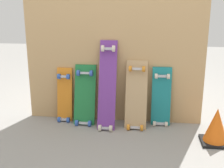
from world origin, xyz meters
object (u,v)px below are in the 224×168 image
object	(u,v)px
skateboard_teal	(161,100)
skateboard_green	(85,98)
skateboard_purple	(107,88)
skateboard_natural	(136,98)
traffic_cone	(216,126)
skateboard_orange	(65,98)

from	to	relation	value
skateboard_teal	skateboard_green	bearing A→B (deg)	-176.21
skateboard_purple	skateboard_natural	xyz separation A→B (m)	(0.29, 0.03, -0.10)
skateboard_teal	traffic_cone	size ratio (longest dim) A/B	2.03
skateboard_orange	skateboard_green	xyz separation A→B (m)	(0.23, -0.04, 0.02)
skateboard_orange	skateboard_purple	size ratio (longest dim) A/B	0.68
skateboard_purple	skateboard_natural	size ratio (longest dim) A/B	1.26
skateboard_purple	skateboard_teal	world-z (taller)	skateboard_purple
skateboard_orange	skateboard_teal	size ratio (longest dim) A/B	0.95
skateboard_green	traffic_cone	size ratio (longest dim) A/B	2.05
skateboard_natural	skateboard_teal	world-z (taller)	skateboard_natural
skateboard_green	skateboard_teal	size ratio (longest dim) A/B	1.01
skateboard_orange	skateboard_teal	bearing A→B (deg)	0.60
skateboard_purple	skateboard_orange	bearing A→B (deg)	169.03
skateboard_natural	traffic_cone	distance (m)	0.81
skateboard_natural	skateboard_teal	size ratio (longest dim) A/B	1.10
skateboard_purple	skateboard_natural	world-z (taller)	skateboard_purple
skateboard_teal	skateboard_orange	bearing A→B (deg)	-179.40
skateboard_orange	skateboard_green	size ratio (longest dim) A/B	0.94
skateboard_orange	skateboard_purple	world-z (taller)	skateboard_purple
skateboard_orange	traffic_cone	bearing A→B (deg)	-13.67
traffic_cone	skateboard_teal	bearing A→B (deg)	141.86
skateboard_orange	skateboard_purple	bearing A→B (deg)	-10.97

